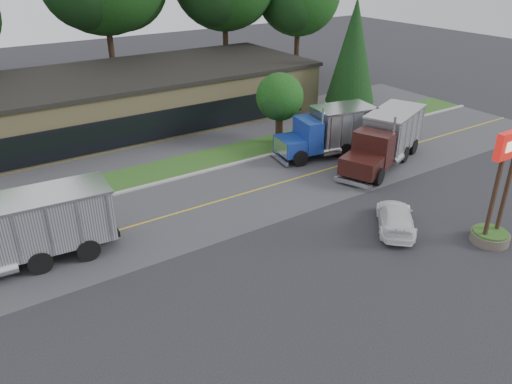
# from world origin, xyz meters

# --- Properties ---
(ground) EXTENTS (140.00, 140.00, 0.00)m
(ground) POSITION_xyz_m (0.00, 0.00, 0.00)
(ground) COLOR #34343A
(ground) RESTS_ON ground
(road) EXTENTS (60.00, 8.00, 0.02)m
(road) POSITION_xyz_m (0.00, 9.00, 0.00)
(road) COLOR #4F4F54
(road) RESTS_ON ground
(center_line) EXTENTS (60.00, 0.12, 0.01)m
(center_line) POSITION_xyz_m (0.00, 9.00, 0.00)
(center_line) COLOR gold
(center_line) RESTS_ON ground
(curb) EXTENTS (60.00, 0.30, 0.12)m
(curb) POSITION_xyz_m (0.00, 13.20, 0.00)
(curb) COLOR #9E9E99
(curb) RESTS_ON ground
(grass_verge) EXTENTS (60.00, 3.40, 0.03)m
(grass_verge) POSITION_xyz_m (0.00, 15.00, 0.00)
(grass_verge) COLOR #23541C
(grass_verge) RESTS_ON ground
(far_parking) EXTENTS (60.00, 7.00, 0.02)m
(far_parking) POSITION_xyz_m (0.00, 20.00, 0.00)
(far_parking) COLOR #4F4F54
(far_parking) RESTS_ON ground
(strip_mall) EXTENTS (32.00, 12.00, 4.00)m
(strip_mall) POSITION_xyz_m (2.00, 26.00, 2.00)
(strip_mall) COLOR tan
(strip_mall) RESTS_ON ground
(bilo_sign) EXTENTS (2.20, 1.90, 5.95)m
(bilo_sign) POSITION_xyz_m (10.50, -2.50, 2.02)
(bilo_sign) COLOR #6B6054
(bilo_sign) RESTS_ON ground
(evergreen_right) EXTENTS (4.33, 4.33, 9.84)m
(evergreen_right) POSITION_xyz_m (20.00, 18.00, 5.41)
(evergreen_right) COLOR #382619
(evergreen_right) RESTS_ON ground
(tree_verge) EXTENTS (3.74, 3.52, 5.33)m
(tree_verge) POSITION_xyz_m (10.06, 15.04, 3.38)
(tree_verge) COLOR #382619
(tree_verge) RESTS_ON ground
(dump_truck_red) EXTENTS (10.51, 3.33, 3.36)m
(dump_truck_red) POSITION_xyz_m (-9.75, 8.45, 1.81)
(dump_truck_red) COLOR black
(dump_truck_red) RESTS_ON ground
(dump_truck_blue) EXTENTS (7.37, 3.73, 3.36)m
(dump_truck_blue) POSITION_xyz_m (11.66, 11.11, 1.80)
(dump_truck_blue) COLOR black
(dump_truck_blue) RESTS_ON ground
(dump_truck_maroon) EXTENTS (9.20, 5.60, 3.36)m
(dump_truck_maroon) POSITION_xyz_m (13.89, 7.89, 1.81)
(dump_truck_maroon) COLOR black
(dump_truck_maroon) RESTS_ON ground
(rally_car) EXTENTS (4.31, 4.47, 1.28)m
(rally_car) POSITION_xyz_m (7.50, 1.08, 0.64)
(rally_car) COLOR white
(rally_car) RESTS_ON ground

